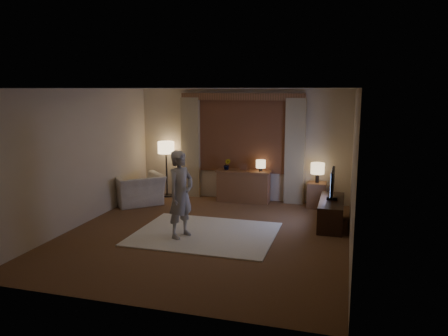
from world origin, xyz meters
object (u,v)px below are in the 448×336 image
(armchair, at_px, (138,190))
(side_table, at_px, (317,195))
(sideboard, at_px, (244,187))
(person, at_px, (181,194))
(tv_stand, at_px, (331,212))

(armchair, relative_size, side_table, 1.88)
(sideboard, distance_m, armchair, 2.42)
(armchair, height_order, person, person)
(sideboard, height_order, tv_stand, sideboard)
(armchair, xyz_separation_m, tv_stand, (4.29, -0.39, -0.09))
(sideboard, xyz_separation_m, person, (-0.46, -2.76, 0.44))
(person, bearing_deg, tv_stand, -38.96)
(tv_stand, bearing_deg, side_table, 106.67)
(side_table, bearing_deg, sideboard, 178.29)
(armchair, xyz_separation_m, side_table, (3.92, 0.85, -0.06))
(side_table, distance_m, person, 3.49)
(side_table, height_order, tv_stand, side_table)
(sideboard, bearing_deg, armchair, -158.04)
(sideboard, bearing_deg, side_table, -1.71)
(side_table, bearing_deg, armchair, -167.71)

